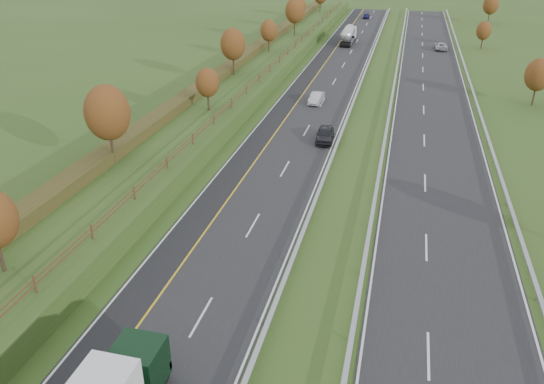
# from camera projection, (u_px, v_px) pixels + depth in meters

# --- Properties ---
(ground) EXTENTS (400.00, 400.00, 0.00)m
(ground) POSITION_uv_depth(u_px,v_px,m) (368.00, 115.00, 70.49)
(ground) COLOR #2E4B1A
(ground) RESTS_ON ground
(near_carriageway) EXTENTS (10.50, 200.00, 0.04)m
(near_carriageway) POSITION_uv_depth(u_px,v_px,m) (315.00, 100.00, 76.57)
(near_carriageway) COLOR black
(near_carriageway) RESTS_ON ground
(far_carriageway) EXTENTS (10.50, 200.00, 0.04)m
(far_carriageway) POSITION_uv_depth(u_px,v_px,m) (433.00, 109.00, 72.97)
(far_carriageway) COLOR black
(far_carriageway) RESTS_ON ground
(hard_shoulder) EXTENTS (3.00, 200.00, 0.04)m
(hard_shoulder) POSITION_uv_depth(u_px,v_px,m) (290.00, 98.00, 77.38)
(hard_shoulder) COLOR black
(hard_shoulder) RESTS_ON ground
(lane_markings) EXTENTS (26.75, 200.00, 0.01)m
(lane_markings) POSITION_uv_depth(u_px,v_px,m) (359.00, 103.00, 75.05)
(lane_markings) COLOR silver
(lane_markings) RESTS_ON near_carriageway
(embankment_left) EXTENTS (12.00, 200.00, 2.00)m
(embankment_left) POSITION_uv_depth(u_px,v_px,m) (229.00, 88.00, 78.96)
(embankment_left) COLOR #2E4B1A
(embankment_left) RESTS_ON ground
(hedge_left) EXTENTS (2.20, 180.00, 1.10)m
(hedge_left) POSITION_uv_depth(u_px,v_px,m) (216.00, 76.00, 78.71)
(hedge_left) COLOR #323515
(hedge_left) RESTS_ON embankment_left
(fence_left) EXTENTS (0.12, 189.06, 1.20)m
(fence_left) POSITION_uv_depth(u_px,v_px,m) (257.00, 79.00, 76.86)
(fence_left) COLOR #422B19
(fence_left) RESTS_ON embankment_left
(median_barrier_near) EXTENTS (0.32, 200.00, 0.71)m
(median_barrier_near) POSITION_uv_depth(u_px,v_px,m) (355.00, 99.00, 75.06)
(median_barrier_near) COLOR #93969B
(median_barrier_near) RESTS_ON ground
(median_barrier_far) EXTENTS (0.32, 200.00, 0.71)m
(median_barrier_far) POSITION_uv_depth(u_px,v_px,m) (391.00, 101.00, 73.95)
(median_barrier_far) COLOR #93969B
(median_barrier_far) RESTS_ON ground
(outer_barrier_far) EXTENTS (0.32, 200.00, 0.71)m
(outer_barrier_far) POSITION_uv_depth(u_px,v_px,m) (478.00, 107.00, 71.44)
(outer_barrier_far) COLOR #93969B
(outer_barrier_far) RESTS_ON ground
(trees_left) EXTENTS (6.64, 164.30, 7.66)m
(trees_left) POSITION_uv_depth(u_px,v_px,m) (223.00, 56.00, 73.57)
(trees_left) COLOR #2D2116
(trees_left) RESTS_ON embankment_left
(trees_far) EXTENTS (8.45, 118.60, 7.12)m
(trees_far) POSITION_uv_depth(u_px,v_px,m) (511.00, 42.00, 93.57)
(trees_far) COLOR #2D2116
(trees_far) RESTS_ON ground
(road_tanker) EXTENTS (2.40, 11.22, 3.46)m
(road_tanker) POSITION_uv_depth(u_px,v_px,m) (348.00, 34.00, 114.26)
(road_tanker) COLOR silver
(road_tanker) RESTS_ON near_carriageway
(car_dark_near) EXTENTS (2.26, 4.93, 1.64)m
(car_dark_near) POSITION_uv_depth(u_px,v_px,m) (325.00, 134.00, 61.35)
(car_dark_near) COLOR black
(car_dark_near) RESTS_ON near_carriageway
(car_silver_mid) EXTENTS (1.80, 4.50, 1.45)m
(car_silver_mid) POSITION_uv_depth(u_px,v_px,m) (316.00, 98.00, 74.95)
(car_silver_mid) COLOR #B1B0B5
(car_silver_mid) RESTS_ON near_carriageway
(car_small_far) EXTENTS (1.98, 4.46, 1.27)m
(car_small_far) POSITION_uv_depth(u_px,v_px,m) (366.00, 16.00, 146.73)
(car_small_far) COLOR #151542
(car_small_far) RESTS_ON near_carriageway
(car_oncoming) EXTENTS (2.49, 5.26, 1.45)m
(car_oncoming) POSITION_uv_depth(u_px,v_px,m) (441.00, 46.00, 108.34)
(car_oncoming) COLOR #AEAFB3
(car_oncoming) RESTS_ON far_carriageway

